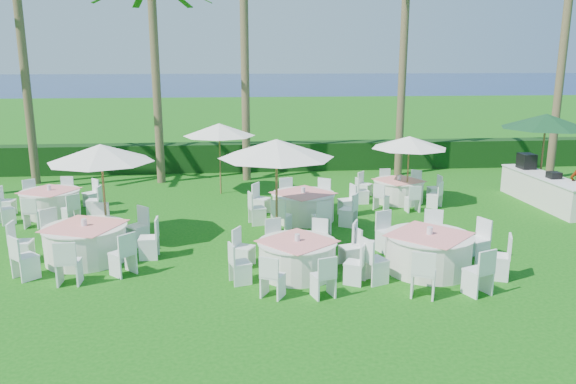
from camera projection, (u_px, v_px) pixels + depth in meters
name	position (u px, v px, depth m)	size (l,w,h in m)	color
ground	(269.00, 270.00, 12.92)	(120.00, 120.00, 0.00)	#10530E
hedge	(252.00, 157.00, 24.40)	(34.00, 1.00, 1.20)	black
ocean	(237.00, 83.00, 111.69)	(260.00, 260.00, 0.00)	#061B43
banquet_table_a	(86.00, 242.00, 13.49)	(3.44, 3.44, 1.03)	silver
banquet_table_b	(297.00, 257.00, 12.62)	(3.09, 3.09, 0.95)	silver
banquet_table_c	(428.00, 251.00, 12.82)	(3.39, 3.39, 1.04)	silver
banquet_table_d	(51.00, 202.00, 17.43)	(3.12, 3.12, 0.95)	silver
banquet_table_e	(303.00, 206.00, 16.90)	(3.34, 3.34, 1.01)	silver
banquet_table_f	(399.00, 190.00, 19.05)	(2.98, 2.98, 0.91)	silver
umbrella_a	(101.00, 153.00, 14.30)	(2.70, 2.70, 2.64)	brown
umbrella_b	(276.00, 148.00, 14.34)	(3.01, 3.01, 2.76)	brown
umbrella_c	(219.00, 130.00, 19.75)	(2.55, 2.55, 2.54)	brown
umbrella_d	(409.00, 142.00, 18.34)	(2.50, 2.50, 2.29)	brown
umbrella_green	(546.00, 121.00, 19.30)	(3.04, 3.04, 2.91)	brown
buffet_table	(544.00, 189.00, 18.65)	(1.02, 4.29, 1.52)	silver
palm_a	(22.00, 48.00, 20.74)	(4.35, 4.29, 9.37)	brown
palm_b	(156.00, 71.00, 21.14)	(4.40, 4.11, 7.73)	brown
palm_c	(244.00, 31.00, 21.27)	(4.37, 4.25, 10.63)	brown
palm_d	(403.00, 53.00, 22.45)	(4.12, 4.40, 9.04)	brown
palm_e	(563.00, 54.00, 21.75)	(4.40, 4.15, 8.96)	brown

